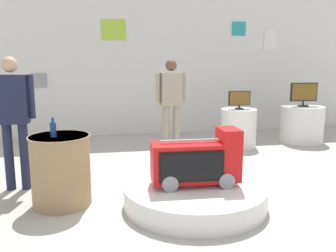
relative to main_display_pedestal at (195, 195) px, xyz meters
name	(u,v)px	position (x,y,z in m)	size (l,w,h in m)	color
ground_plane	(196,197)	(0.07, 0.22, -0.13)	(30.00, 30.00, 0.00)	#B2ADA3
back_wall_display	(150,63)	(0.06, 4.42, 1.55)	(11.47, 0.13, 3.34)	silver
main_display_pedestal	(195,195)	(0.00, 0.00, 0.00)	(1.70, 1.70, 0.25)	silver
novelty_firetruck_tv	(197,162)	(0.02, -0.01, 0.40)	(1.04, 0.45, 0.67)	gray
display_pedestal_left_rear	(302,124)	(3.11, 2.90, 0.26)	(0.89, 0.89, 0.77)	silver
tv_on_left_rear	(304,93)	(3.11, 2.90, 0.92)	(0.58, 0.22, 0.50)	black
display_pedestal_center_rear	(238,128)	(1.61, 2.72, 0.26)	(0.71, 0.71, 0.77)	silver
tv_on_center_rear	(239,99)	(1.61, 2.71, 0.84)	(0.45, 0.17, 0.36)	black
side_table_round	(61,170)	(-1.56, 0.30, 0.31)	(0.71, 0.71, 0.85)	#9E7F56
bottle_on_side_table	(53,129)	(-1.62, 0.23, 0.81)	(0.07, 0.07, 0.23)	navy
shopper_browsing_near_truck	(13,113)	(-2.20, 0.94, 0.91)	(0.56, 0.22, 1.76)	#1E233F
shopper_browsing_rear	(171,100)	(0.14, 2.28, 0.90)	(0.56, 0.24, 1.73)	gray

